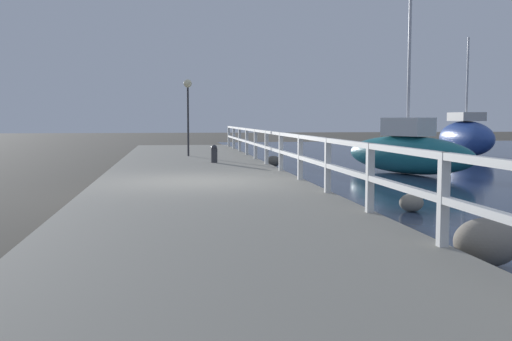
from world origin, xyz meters
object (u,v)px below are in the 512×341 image
(dock_lamp, at_px, (188,96))
(mooring_bollard, at_px, (214,154))
(sailboat_blue, at_px, (466,137))
(sailboat_teal, at_px, (407,152))

(dock_lamp, bearing_deg, mooring_bollard, -78.51)
(sailboat_blue, xyz_separation_m, sailboat_teal, (-5.98, -7.91, -0.19))
(sailboat_blue, bearing_deg, sailboat_teal, -127.05)
(mooring_bollard, xyz_separation_m, dock_lamp, (-0.69, 3.37, 1.87))
(mooring_bollard, bearing_deg, sailboat_blue, 30.78)
(mooring_bollard, bearing_deg, dock_lamp, 101.49)
(mooring_bollard, relative_size, sailboat_blue, 0.10)
(mooring_bollard, bearing_deg, sailboat_teal, -8.76)
(dock_lamp, xyz_separation_m, sailboat_blue, (12.46, 3.64, -1.62))
(dock_lamp, bearing_deg, sailboat_teal, -33.34)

